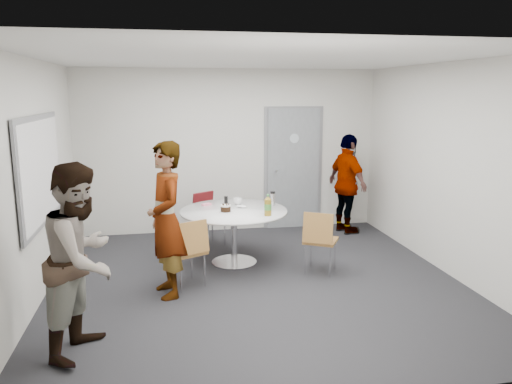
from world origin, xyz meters
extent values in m
plane|color=#222226|center=(0.00, 0.00, 0.00)|extent=(5.00, 5.00, 0.00)
plane|color=silver|center=(0.00, 0.00, 2.70)|extent=(5.00, 5.00, 0.00)
plane|color=beige|center=(0.00, 2.50, 1.35)|extent=(5.00, 0.00, 5.00)
plane|color=beige|center=(-2.50, 0.00, 1.35)|extent=(0.00, 5.00, 5.00)
plane|color=beige|center=(2.50, 0.00, 1.35)|extent=(0.00, 5.00, 5.00)
plane|color=beige|center=(0.00, -2.50, 1.35)|extent=(5.00, 0.00, 5.00)
cube|color=slate|center=(1.10, 2.47, 1.02)|extent=(0.90, 0.05, 2.05)
cube|color=slate|center=(1.10, 2.50, 1.02)|extent=(1.02, 0.04, 2.12)
cylinder|color=#B2BFC6|center=(1.10, 2.44, 1.55)|extent=(0.16, 0.01, 0.16)
cylinder|color=silver|center=(0.78, 2.41, 1.02)|extent=(0.04, 0.14, 0.04)
cube|color=slate|center=(-2.46, 0.20, 1.45)|extent=(0.03, 1.90, 1.25)
cube|color=white|center=(-2.44, 0.20, 1.45)|extent=(0.01, 1.78, 1.13)
cylinder|color=white|center=(-0.18, 0.78, 0.74)|extent=(1.45, 1.45, 0.03)
cylinder|color=silver|center=(-0.18, 0.78, 0.37)|extent=(0.09, 0.09, 0.71)
cylinder|color=silver|center=(-0.18, 0.78, 0.01)|extent=(0.62, 0.62, 0.02)
cylinder|color=white|center=(-0.30, 0.67, 0.76)|extent=(0.18, 0.18, 0.01)
cylinder|color=black|center=(-0.30, 0.67, 0.80)|extent=(0.13, 0.13, 0.07)
cylinder|color=white|center=(-0.30, 0.67, 0.84)|extent=(0.14, 0.14, 0.02)
cylinder|color=olive|center=(0.22, 0.39, 0.86)|extent=(0.09, 0.09, 0.21)
cylinder|color=#418836|center=(0.22, 0.39, 0.87)|extent=(0.10, 0.10, 0.08)
cone|color=olive|center=(0.22, 0.39, 0.99)|extent=(0.09, 0.09, 0.04)
cylinder|color=#469C4E|center=(0.22, 0.39, 1.02)|extent=(0.04, 0.04, 0.02)
imported|color=white|center=(-0.07, 1.09, 0.80)|extent=(0.17, 0.17, 0.10)
cylinder|color=black|center=(-0.23, 1.14, 0.81)|extent=(0.05, 0.05, 0.12)
cylinder|color=silver|center=(0.40, 0.93, 0.84)|extent=(0.07, 0.07, 0.18)
cylinder|color=black|center=(0.40, 0.93, 0.95)|extent=(0.07, 0.07, 0.03)
cube|color=pink|center=(-0.52, 1.13, 0.77)|extent=(0.15, 0.13, 0.02)
ellipsoid|color=white|center=(-0.05, 0.90, 0.77)|extent=(0.18, 0.18, 0.03)
cube|color=olive|center=(-0.86, 0.08, 0.43)|extent=(0.54, 0.54, 0.03)
cube|color=olive|center=(-0.78, -0.10, 0.65)|extent=(0.38, 0.25, 0.39)
cylinder|color=silver|center=(-0.79, 0.29, 0.22)|extent=(0.02, 0.02, 0.43)
cylinder|color=silver|center=(-1.08, 0.15, 0.22)|extent=(0.02, 0.02, 0.43)
cylinder|color=silver|center=(-0.64, 0.00, 0.22)|extent=(0.02, 0.02, 0.43)
cylinder|color=silver|center=(-0.94, -0.14, 0.22)|extent=(0.02, 0.02, 0.43)
cube|color=olive|center=(0.89, 0.23, 0.43)|extent=(0.55, 0.55, 0.03)
cube|color=olive|center=(0.79, 0.06, 0.65)|extent=(0.37, 0.26, 0.38)
cylinder|color=silver|center=(1.11, 0.29, 0.21)|extent=(0.02, 0.02, 0.43)
cylinder|color=silver|center=(0.83, 0.45, 0.21)|extent=(0.02, 0.02, 0.43)
cylinder|color=silver|center=(0.95, 0.01, 0.21)|extent=(0.02, 0.02, 0.43)
cylinder|color=silver|center=(0.67, 0.17, 0.21)|extent=(0.02, 0.02, 0.43)
cube|color=maroon|center=(-0.42, 1.66, 0.41)|extent=(0.53, 0.53, 0.03)
cube|color=maroon|center=(-0.51, 1.82, 0.63)|extent=(0.36, 0.26, 0.37)
cylinder|color=silver|center=(-0.47, 1.45, 0.21)|extent=(0.02, 0.02, 0.41)
cylinder|color=silver|center=(-0.20, 1.61, 0.21)|extent=(0.02, 0.02, 0.41)
cylinder|color=silver|center=(-0.63, 1.71, 0.21)|extent=(0.02, 0.02, 0.41)
cylinder|color=silver|center=(-0.37, 1.88, 0.21)|extent=(0.02, 0.02, 0.41)
imported|color=#A5C6EA|center=(-1.08, -0.15, 0.90)|extent=(0.58, 0.74, 1.79)
imported|color=white|center=(-1.83, -1.30, 0.87)|extent=(0.91, 1.02, 1.74)
imported|color=black|center=(1.89, 1.95, 0.83)|extent=(0.63, 1.04, 1.65)
camera|label=1|loc=(-1.08, -5.74, 2.33)|focal=35.00mm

